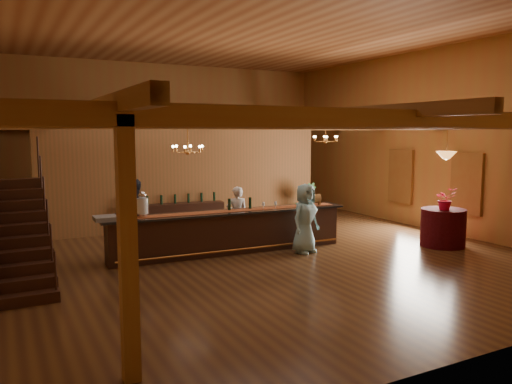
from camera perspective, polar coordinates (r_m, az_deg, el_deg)
name	(u,v)px	position (r m, az deg, el deg)	size (l,w,h in m)	color
floor	(254,248)	(13.05, -0.22, -6.41)	(14.00, 14.00, 0.00)	#402516
ceiling	(254,30)	(12.95, -0.23, 18.01)	(14.00, 14.00, 0.00)	#AE723F
wall_back	(169,139)	(19.20, -9.87, 6.03)	(12.00, 0.10, 5.50)	#A56A36
wall_front	(500,151)	(7.23, 26.11, 4.20)	(12.00, 0.10, 5.50)	#A56A36
wall_right	(427,140)	(16.34, 18.93, 5.63)	(0.10, 14.00, 5.50)	#A56A36
beam_grid	(245,123)	(13.16, -1.24, 7.93)	(11.90, 13.90, 0.39)	brown
support_posts	(263,189)	(12.34, 0.84, 0.37)	(9.20, 10.20, 3.20)	brown
partition_wall	(189,178)	(15.79, -7.66, 1.55)	(9.00, 0.18, 3.10)	brown
window_right_front	(467,184)	(15.31, 22.95, 0.90)	(0.12, 1.05, 1.75)	white
window_right_back	(401,176)	(17.07, 16.24, 1.73)	(0.12, 1.05, 1.75)	white
staircase	(23,235)	(10.75, -25.10, -4.49)	(1.00, 2.80, 2.00)	black
backroom_boxes	(176,202)	(17.85, -9.16, -1.16)	(4.10, 0.60, 1.10)	black
tasting_bar	(229,232)	(12.49, -3.07, -4.54)	(6.29, 1.06, 1.06)	black
beverage_dispenser	(142,205)	(11.78, -12.85, -1.44)	(0.26, 0.26, 0.60)	silver
glass_rack_tray	(106,218)	(11.58, -16.81, -2.89)	(0.50, 0.50, 0.10)	gray
raffle_drum	(315,199)	(13.44, 6.78, -0.78)	(0.34, 0.24, 0.30)	brown
bar_bottle_0	(229,204)	(12.51, -3.06, -1.43)	(0.07, 0.07, 0.30)	black
bar_bottle_1	(250,203)	(12.73, -0.68, -1.28)	(0.07, 0.07, 0.30)	black
backbar_shelf	(175,217)	(15.45, -9.19, -2.83)	(2.97, 0.46, 0.84)	black
round_table	(443,228)	(14.06, 20.59, -3.82)	(1.15, 1.15, 0.99)	#3C0710
chandelier_left	(188,148)	(12.61, -7.80, 4.95)	(0.80, 0.80, 0.77)	#B26E2F
chandelier_right	(325,138)	(15.69, 7.93, 6.08)	(0.80, 0.80, 0.56)	#B26E2F
pendant_lamp	(446,155)	(13.85, 20.92, 3.96)	(0.52, 0.52, 0.90)	#B26E2F
bartender	(237,216)	(13.28, -2.18, -2.72)	(0.57, 0.38, 1.57)	white
staff_second	(133,218)	(12.30, -13.92, -2.94)	(0.92, 0.72, 1.89)	black
guest	(305,218)	(12.45, 5.64, -3.02)	(0.85, 0.55, 1.73)	#88BEC9
floor_plant	(305,201)	(17.07, 5.65, -1.05)	(0.72, 0.58, 1.31)	#2C5A2B
table_flowers	(445,199)	(13.75, 20.83, -0.74)	(0.53, 0.46, 0.58)	red
table_vase	(446,204)	(13.83, 20.93, -1.34)	(0.14, 0.14, 0.28)	#B26E2F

